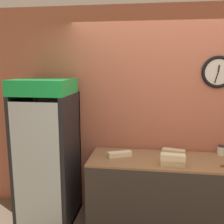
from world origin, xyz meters
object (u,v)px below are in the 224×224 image
(beverage_cooler, at_px, (49,144))
(sandwich_flat_left, at_px, (120,154))
(sandwich_stack_middle, at_px, (173,157))
(sandwich_flat_right, at_px, (174,152))
(condiment_jar, at_px, (221,150))
(sandwich_stack_bottom, at_px, (173,163))

(beverage_cooler, height_order, sandwich_flat_left, beverage_cooler)
(sandwich_stack_middle, bearing_deg, sandwich_flat_left, 161.11)
(sandwich_flat_right, bearing_deg, sandwich_flat_left, -163.58)
(beverage_cooler, xyz_separation_m, condiment_jar, (2.14, 0.23, -0.05))
(sandwich_stack_bottom, distance_m, sandwich_flat_right, 0.40)
(sandwich_flat_left, bearing_deg, beverage_cooler, 179.44)
(sandwich_stack_middle, height_order, sandwich_flat_left, sandwich_stack_middle)
(condiment_jar, bearing_deg, sandwich_flat_right, -175.91)
(sandwich_flat_right, bearing_deg, sandwich_stack_bottom, -96.45)
(sandwich_stack_bottom, bearing_deg, condiment_jar, 35.42)
(sandwich_stack_bottom, distance_m, condiment_jar, 0.76)
(condiment_jar, bearing_deg, sandwich_stack_bottom, -144.58)
(sandwich_stack_middle, bearing_deg, condiment_jar, 35.42)
(sandwich_flat_right, relative_size, condiment_jar, 2.42)
(sandwich_flat_left, bearing_deg, sandwich_stack_middle, -18.89)
(beverage_cooler, relative_size, sandwich_stack_bottom, 6.74)
(sandwich_flat_left, height_order, condiment_jar, condiment_jar)
(sandwich_stack_middle, bearing_deg, sandwich_flat_right, 83.55)
(sandwich_stack_bottom, bearing_deg, beverage_cooler, 171.84)
(sandwich_flat_left, xyz_separation_m, condiment_jar, (1.23, 0.23, 0.03))
(beverage_cooler, relative_size, sandwich_flat_left, 6.10)
(sandwich_flat_left, relative_size, sandwich_flat_right, 1.01)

